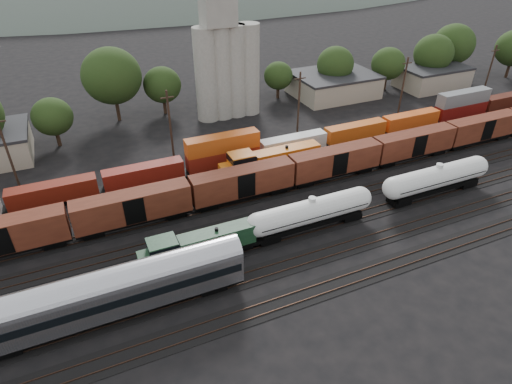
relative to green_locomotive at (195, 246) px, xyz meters
name	(u,v)px	position (x,y,z in m)	size (l,w,h in m)	color
ground	(297,208)	(16.26, 5.00, -2.34)	(600.00, 600.00, 0.00)	black
tracks	(297,208)	(16.26, 5.00, -2.29)	(180.00, 33.20, 0.20)	black
green_locomotive	(195,246)	(0.00, 0.00, 0.00)	(15.33, 2.71, 4.06)	black
tank_car_a	(311,212)	(15.49, 0.00, 0.47)	(18.05, 3.23, 4.73)	silver
tank_car_b	(437,178)	(36.42, 0.00, 0.56)	(18.69, 3.35, 4.90)	silver
passenger_coach	(111,292)	(-10.00, -5.00, 1.36)	(26.78, 3.30, 6.08)	silver
orange_locomotive	(269,161)	(16.53, 15.00, 0.28)	(18.37, 3.06, 4.59)	black
boxcar_string	(291,171)	(17.80, 10.00, 0.78)	(153.60, 2.90, 4.20)	black
container_wall	(318,136)	(28.56, 20.00, 0.20)	(182.92, 2.60, 5.80)	black
grain_silo	(226,61)	(19.54, 41.00, 8.92)	(13.40, 5.00, 29.00)	gray
industrial_sheds	(244,103)	(22.88, 40.25, 0.22)	(119.38, 17.26, 5.10)	#9E937F
tree_band	(214,78)	(17.54, 43.11, 5.29)	(166.04, 22.07, 14.55)	black
utility_poles	(238,113)	(16.26, 27.00, 3.88)	(122.20, 0.36, 12.00)	black
distant_hills	(138,20)	(40.17, 265.00, -22.90)	(860.00, 286.00, 130.00)	#59665B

